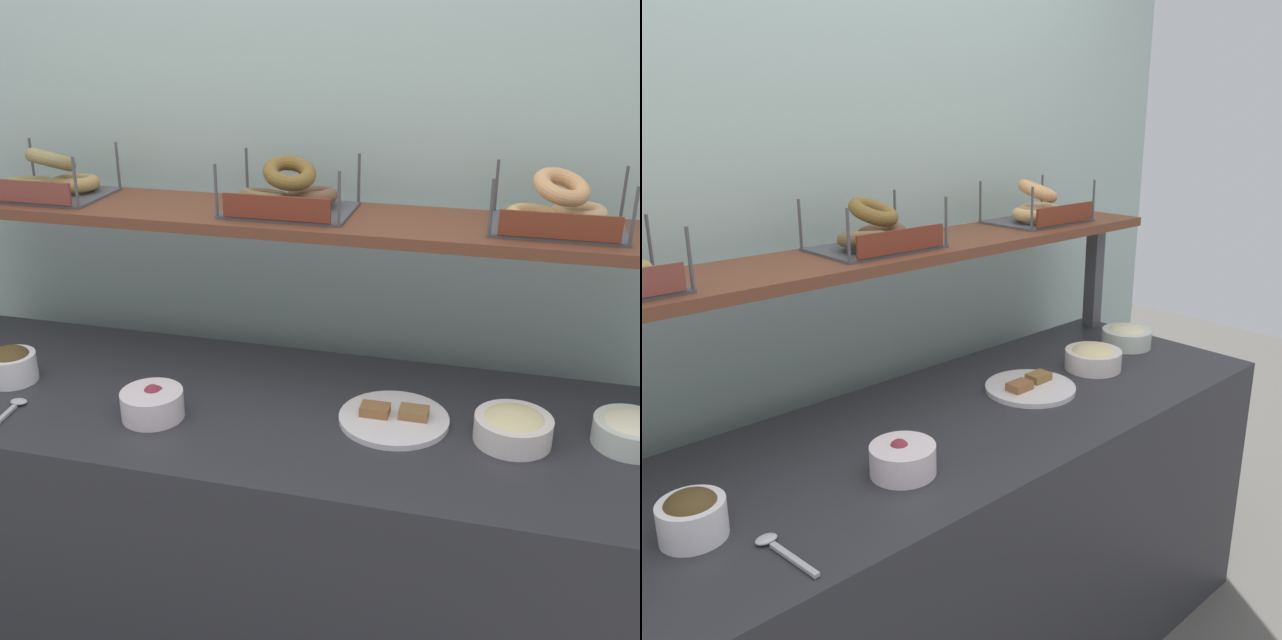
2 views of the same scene
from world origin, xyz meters
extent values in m
cube|color=#A8C2B9|center=(0.00, 0.55, 1.20)|extent=(3.35, 0.06, 2.40)
cube|color=#2D2D33|center=(0.00, 0.00, 0.42)|extent=(2.15, 0.70, 0.85)
cube|color=#4C4C51|center=(1.01, 0.27, 1.05)|extent=(0.05, 0.05, 0.40)
cube|color=brown|center=(0.00, 0.27, 1.26)|extent=(2.11, 0.32, 0.03)
cylinder|color=silver|center=(0.90, 0.04, 0.88)|extent=(0.17, 0.17, 0.06)
ellipsoid|color=#EFE7BB|center=(0.90, 0.04, 0.91)|extent=(0.13, 0.13, 0.04)
cylinder|color=white|center=(-0.22, -0.13, 0.88)|extent=(0.15, 0.15, 0.07)
sphere|color=maroon|center=(-0.22, -0.12, 0.91)|extent=(0.05, 0.05, 0.05)
sphere|color=#8E1A59|center=(-0.22, -0.10, 0.91)|extent=(0.03, 0.03, 0.03)
sphere|color=#95293F|center=(-0.21, -0.11, 0.91)|extent=(0.04, 0.04, 0.04)
cylinder|color=white|center=(-0.67, -0.04, 0.89)|extent=(0.13, 0.13, 0.08)
ellipsoid|color=#4D3B1C|center=(-0.67, -0.04, 0.92)|extent=(0.10, 0.10, 0.05)
cylinder|color=white|center=(0.64, -0.02, 0.88)|extent=(0.18, 0.18, 0.06)
ellipsoid|color=beige|center=(0.64, -0.02, 0.91)|extent=(0.14, 0.14, 0.04)
cylinder|color=white|center=(0.36, 0.00, 0.86)|extent=(0.27, 0.27, 0.01)
cube|color=#925E36|center=(0.31, 0.00, 0.88)|extent=(0.07, 0.05, 0.02)
cube|color=olive|center=(0.41, 0.01, 0.88)|extent=(0.07, 0.05, 0.02)
cube|color=#B7B7BC|center=(-0.56, -0.25, 0.86)|extent=(0.03, 0.14, 0.01)
ellipsoid|color=#B7B7BC|center=(-0.57, -0.16, 0.86)|extent=(0.04, 0.03, 0.01)
cylinder|color=#4C4C51|center=(-0.53, 0.16, 1.35)|extent=(0.01, 0.01, 0.14)
cylinder|color=#4C4C51|center=(-0.53, 0.39, 1.35)|extent=(0.01, 0.01, 0.14)
cube|color=#4C4C51|center=(0.02, 0.28, 1.28)|extent=(0.33, 0.24, 0.01)
cylinder|color=#4C4C51|center=(-0.14, 0.17, 1.35)|extent=(0.01, 0.01, 0.14)
cylinder|color=#4C4C51|center=(0.18, 0.17, 1.35)|extent=(0.01, 0.01, 0.14)
cylinder|color=#4C4C51|center=(-0.14, 0.40, 1.35)|extent=(0.01, 0.01, 0.14)
cylinder|color=#4C4C51|center=(0.18, 0.40, 1.35)|extent=(0.01, 0.01, 0.14)
cube|color=maroon|center=(0.02, 0.16, 1.32)|extent=(0.28, 0.01, 0.06)
torus|color=brown|center=(-0.04, 0.25, 1.32)|extent=(0.19, 0.19, 0.06)
torus|color=brown|center=(0.07, 0.32, 1.32)|extent=(0.20, 0.20, 0.05)
torus|color=brown|center=(0.02, 0.28, 1.38)|extent=(0.20, 0.20, 0.09)
cube|color=#4C4C51|center=(0.70, 0.29, 1.28)|extent=(0.32, 0.24, 0.01)
cylinder|color=#4C4C51|center=(0.54, 0.17, 1.35)|extent=(0.01, 0.01, 0.14)
cylinder|color=#4C4C51|center=(0.86, 0.17, 1.35)|extent=(0.01, 0.01, 0.14)
cylinder|color=#4C4C51|center=(0.54, 0.40, 1.35)|extent=(0.01, 0.01, 0.14)
cylinder|color=#4C4C51|center=(0.86, 0.40, 1.35)|extent=(0.01, 0.01, 0.14)
cube|color=maroon|center=(0.70, 0.17, 1.32)|extent=(0.27, 0.01, 0.06)
torus|color=tan|center=(0.64, 0.26, 1.31)|extent=(0.16, 0.16, 0.05)
torus|color=tan|center=(0.75, 0.33, 1.31)|extent=(0.18, 0.18, 0.05)
torus|color=tan|center=(0.70, 0.29, 1.38)|extent=(0.20, 0.20, 0.09)
camera|label=1|loc=(0.61, -1.63, 1.80)|focal=43.50mm
camera|label=2|loc=(-1.07, -1.25, 1.65)|focal=38.70mm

